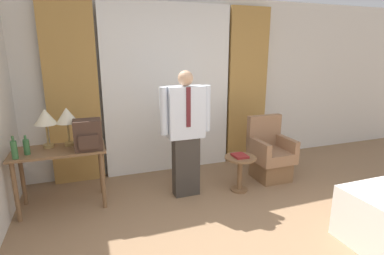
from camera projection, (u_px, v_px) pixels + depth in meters
wall_back at (166, 86)px, 4.73m from camera, size 10.00×0.06×2.70m
curtain_sheer_center at (169, 91)px, 4.63m from camera, size 1.99×0.06×2.58m
curtain_drape_left at (73, 95)px, 4.17m from camera, size 0.71×0.06×2.58m
curtain_drape_right at (248, 87)px, 5.09m from camera, size 0.71×0.06×2.58m
desk at (60, 159)px, 3.60m from camera, size 1.05×0.54×0.75m
table_lamp_left at (45, 118)px, 3.55m from camera, size 0.26×0.26×0.48m
table_lamp_right at (67, 117)px, 3.63m from camera, size 0.26×0.26×0.48m
bottle_near_edge at (26, 147)px, 3.36m from camera, size 0.07×0.07×0.22m
bottle_by_lamp at (14, 150)px, 3.22m from camera, size 0.06×0.06×0.26m
backpack at (88, 135)px, 3.53m from camera, size 0.32×0.27×0.36m
person at (186, 130)px, 3.85m from camera, size 0.67×0.22×1.65m
armchair at (270, 156)px, 4.51m from camera, size 0.55×0.57×0.94m
side_table at (240, 168)px, 4.09m from camera, size 0.43×0.43×0.49m
book at (240, 156)px, 4.05m from camera, size 0.18×0.21×0.03m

